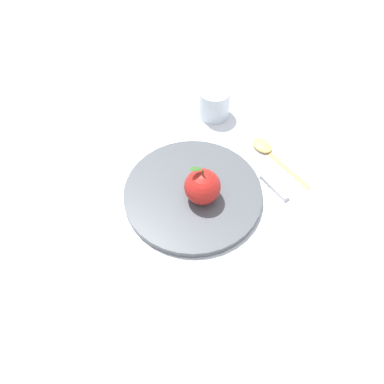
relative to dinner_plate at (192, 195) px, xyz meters
name	(u,v)px	position (x,y,z in m)	size (l,w,h in m)	color
ground_plane	(203,200)	(-0.02, 0.00, -0.01)	(2.40, 2.40, 0.00)	silver
dinner_plate	(192,195)	(0.00, 0.00, 0.00)	(0.27, 0.27, 0.02)	#4C5156
apple	(200,186)	(-0.02, 0.00, 0.04)	(0.07, 0.07, 0.08)	#B21E19
cup	(214,101)	(0.04, -0.24, 0.03)	(0.07, 0.07, 0.07)	silver
knife	(260,174)	(-0.11, -0.11, -0.01)	(0.17, 0.12, 0.01)	silver
spoon	(268,150)	(-0.10, -0.17, 0.00)	(0.15, 0.10, 0.01)	#D8B766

